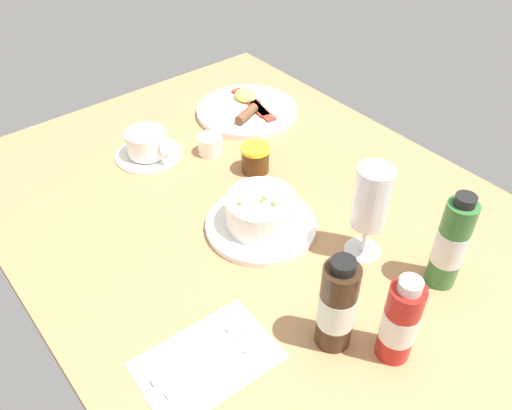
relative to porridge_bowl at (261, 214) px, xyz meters
The scene contains 11 objects.
ground_plane 7.19cm from the porridge_bowl, 157.83° to the left, with size 110.00×84.00×3.00cm, color #B27F51.
porridge_bowl is the anchor object (origin of this frame).
cutlery_setting 28.60cm from the porridge_bowl, 54.32° to the right, with size 13.80×20.07×0.90cm.
coffee_cup 32.84cm from the porridge_bowl, behind, with size 14.03×13.97×5.90cm.
creamer_jug 26.04cm from the porridge_bowl, 164.88° to the left, with size 5.51×5.79×4.80cm.
wine_glass 20.01cm from the porridge_bowl, 32.47° to the left, with size 6.26×6.26×17.48cm.
jam_jar 17.58cm from the porridge_bowl, 144.26° to the left, with size 5.96×5.96×5.69cm.
sauce_bottle_green 31.96cm from the porridge_bowl, 27.52° to the left, with size 4.90×4.90×17.66cm.
sauce_bottle_brown 26.48cm from the porridge_bowl, 16.05° to the right, with size 5.29×5.29×16.50cm.
sauce_bottle_red 32.28cm from the porridge_bowl, ahead, with size 4.99×4.99×15.15cm.
breakfast_plate 40.57cm from the porridge_bowl, 145.09° to the left, with size 24.01×24.01×3.70cm.
Camera 1 is at (58.66, -46.87, 64.98)cm, focal length 36.91 mm.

